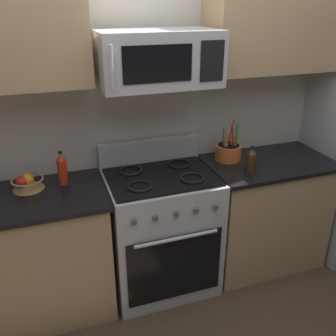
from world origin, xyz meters
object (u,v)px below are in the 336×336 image
utensil_crock (228,151)px  bottle_hot_sauce (62,169)px  fruit_basket (27,183)px  bottle_soy (251,161)px  microwave (158,59)px  range_oven (161,230)px

utensil_crock → bottle_hot_sauce: 1.23m
utensil_crock → fruit_basket: utensil_crock is taller
utensil_crock → bottle_soy: bearing=-81.1°
microwave → fruit_basket: microwave is taller
range_oven → microwave: bearing=90.1°
utensil_crock → bottle_hot_sauce: (-1.23, -0.01, 0.04)m
fruit_basket → bottle_hot_sauce: 0.23m
microwave → bottle_hot_sauce: 0.94m
range_oven → fruit_basket: range_oven is taller
bottle_soy → bottle_hot_sauce: size_ratio=0.86×
range_oven → utensil_crock: utensil_crock is taller
range_oven → fruit_basket: 1.00m
microwave → utensil_crock: bearing=10.2°
microwave → bottle_hot_sauce: (-0.64, 0.09, -0.69)m
range_oven → fruit_basket: bearing=172.3°
microwave → fruit_basket: bearing=174.0°
bottle_hot_sauce → microwave: bearing=-8.4°
utensil_crock → range_oven: bearing=-167.4°
bottle_soy → fruit_basket: bearing=170.6°
bottle_hot_sauce → utensil_crock: bearing=0.5°
fruit_basket → bottle_soy: bearing=-9.4°
bottle_soy → bottle_hot_sauce: bearing=168.8°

